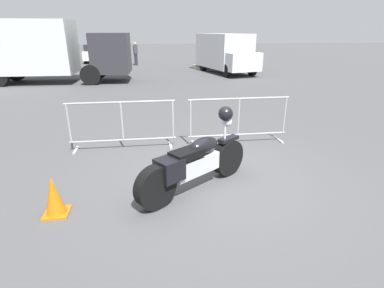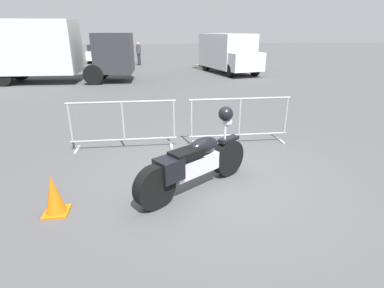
% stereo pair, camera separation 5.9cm
% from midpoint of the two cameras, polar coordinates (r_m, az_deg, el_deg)
% --- Properties ---
extents(ground_plane, '(120.00, 120.00, 0.00)m').
position_cam_midpoint_polar(ground_plane, '(5.37, 3.50, -6.66)').
color(ground_plane, '#4C4C4F').
extents(motorcycle, '(1.97, 1.47, 1.29)m').
position_cam_midpoint_polar(motorcycle, '(4.82, 0.31, -3.44)').
color(motorcycle, black).
rests_on(motorcycle, ground).
extents(crowd_barrier_near, '(2.32, 0.44, 1.07)m').
position_cam_midpoint_polar(crowd_barrier_near, '(6.71, -13.40, 3.62)').
color(crowd_barrier_near, '#9EA0A5').
rests_on(crowd_barrier_near, ground).
extents(crowd_barrier_far, '(2.32, 0.44, 1.07)m').
position_cam_midpoint_polar(crowd_barrier_far, '(6.96, 8.58, 4.56)').
color(crowd_barrier_far, '#9EA0A5').
rests_on(crowd_barrier_far, ground).
extents(box_truck, '(7.76, 2.46, 2.98)m').
position_cam_midpoint_polar(box_truck, '(17.10, -27.08, 15.81)').
color(box_truck, silver).
rests_on(box_truck, ground).
extents(delivery_van, '(3.08, 5.32, 2.31)m').
position_cam_midpoint_polar(delivery_van, '(19.39, 6.22, 17.00)').
color(delivery_van, silver).
rests_on(delivery_van, ground).
extents(parked_car_tan, '(2.02, 4.28, 1.41)m').
position_cam_midpoint_polar(parked_car_tan, '(29.19, -29.61, 14.73)').
color(parked_car_tan, tan).
rests_on(parked_car_tan, ground).
extents(parked_car_yellow, '(2.00, 4.24, 1.40)m').
position_cam_midpoint_polar(parked_car_yellow, '(28.27, -23.98, 15.48)').
color(parked_car_yellow, yellow).
rests_on(parked_car_yellow, ground).
extents(parked_car_white, '(2.02, 4.28, 1.41)m').
position_cam_midpoint_polar(parked_car_white, '(27.63, -17.99, 16.15)').
color(parked_car_white, white).
rests_on(parked_car_white, ground).
extents(pedestrian, '(0.35, 0.35, 1.69)m').
position_cam_midpoint_polar(pedestrian, '(24.03, -10.78, 16.71)').
color(pedestrian, '#262838').
rests_on(pedestrian, ground).
extents(planter_island, '(4.48, 4.48, 1.24)m').
position_cam_midpoint_polar(planter_island, '(22.37, 5.95, 15.32)').
color(planter_island, '#ADA89E').
rests_on(planter_island, ground).
extents(traffic_cone, '(0.34, 0.34, 0.59)m').
position_cam_midpoint_polar(traffic_cone, '(4.71, -25.12, -8.99)').
color(traffic_cone, orange).
rests_on(traffic_cone, ground).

